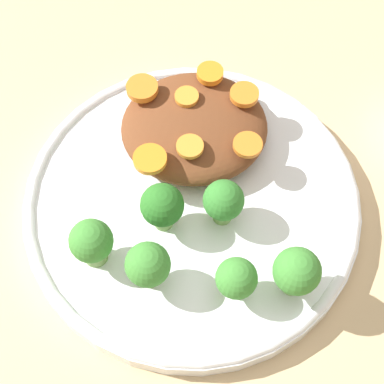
# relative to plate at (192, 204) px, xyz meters

# --- Properties ---
(ground_plane) EXTENTS (4.00, 4.00, 0.00)m
(ground_plane) POSITION_rel_plate_xyz_m (0.00, 0.00, -0.01)
(ground_plane) COLOR tan
(plate) EXTENTS (0.29, 0.29, 0.02)m
(plate) POSITION_rel_plate_xyz_m (0.00, 0.00, 0.00)
(plate) COLOR white
(plate) RESTS_ON ground_plane
(stew_mound) EXTENTS (0.13, 0.12, 0.03)m
(stew_mound) POSITION_rel_plate_xyz_m (-0.01, -0.06, 0.02)
(stew_mound) COLOR brown
(stew_mound) RESTS_ON plate
(broccoli_floret_0) EXTENTS (0.03, 0.03, 0.04)m
(broccoli_floret_0) POSITION_rel_plate_xyz_m (-0.03, 0.08, 0.03)
(broccoli_floret_0) COLOR #7FA85B
(broccoli_floret_0) RESTS_ON plate
(broccoli_floret_1) EXTENTS (0.03, 0.03, 0.05)m
(broccoli_floret_1) POSITION_rel_plate_xyz_m (-0.02, 0.02, 0.03)
(broccoli_floret_1) COLOR #759E51
(broccoli_floret_1) RESTS_ON plate
(broccoli_floret_2) EXTENTS (0.03, 0.03, 0.05)m
(broccoli_floret_2) POSITION_rel_plate_xyz_m (0.08, 0.05, 0.03)
(broccoli_floret_2) COLOR #759E51
(broccoli_floret_2) RESTS_ON plate
(broccoli_floret_3) EXTENTS (0.04, 0.04, 0.05)m
(broccoli_floret_3) POSITION_rel_plate_xyz_m (0.02, 0.02, 0.04)
(broccoli_floret_3) COLOR #759E51
(broccoli_floret_3) RESTS_ON plate
(broccoli_floret_4) EXTENTS (0.04, 0.04, 0.05)m
(broccoli_floret_4) POSITION_rel_plate_xyz_m (-0.07, 0.08, 0.04)
(broccoli_floret_4) COLOR #759E51
(broccoli_floret_4) RESTS_ON plate
(broccoli_floret_5) EXTENTS (0.04, 0.04, 0.05)m
(broccoli_floret_5) POSITION_rel_plate_xyz_m (0.04, 0.07, 0.04)
(broccoli_floret_5) COLOR #759E51
(broccoli_floret_5) RESTS_ON plate
(carrot_slice_0) EXTENTS (0.02, 0.02, 0.00)m
(carrot_slice_0) POSITION_rel_plate_xyz_m (0.00, -0.08, 0.04)
(carrot_slice_0) COLOR orange
(carrot_slice_0) RESTS_ON stew_mound
(carrot_slice_1) EXTENTS (0.02, 0.02, 0.01)m
(carrot_slice_1) POSITION_rel_plate_xyz_m (-0.02, -0.10, 0.04)
(carrot_slice_1) COLOR orange
(carrot_slice_1) RESTS_ON stew_mound
(carrot_slice_2) EXTENTS (0.02, 0.02, 0.00)m
(carrot_slice_2) POSITION_rel_plate_xyz_m (0.00, -0.03, 0.04)
(carrot_slice_2) COLOR orange
(carrot_slice_2) RESTS_ON stew_mound
(carrot_slice_3) EXTENTS (0.03, 0.03, 0.01)m
(carrot_slice_3) POSITION_rel_plate_xyz_m (0.03, -0.02, 0.04)
(carrot_slice_3) COLOR orange
(carrot_slice_3) RESTS_ON stew_mound
(carrot_slice_4) EXTENTS (0.02, 0.02, 0.00)m
(carrot_slice_4) POSITION_rel_plate_xyz_m (-0.05, -0.03, 0.04)
(carrot_slice_4) COLOR orange
(carrot_slice_4) RESTS_ON stew_mound
(carrot_slice_5) EXTENTS (0.03, 0.03, 0.01)m
(carrot_slice_5) POSITION_rel_plate_xyz_m (-0.05, -0.08, 0.04)
(carrot_slice_5) COLOR orange
(carrot_slice_5) RESTS_ON stew_mound
(carrot_slice_6) EXTENTS (0.03, 0.03, 0.01)m
(carrot_slice_6) POSITION_rel_plate_xyz_m (0.04, -0.09, 0.04)
(carrot_slice_6) COLOR orange
(carrot_slice_6) RESTS_ON stew_mound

